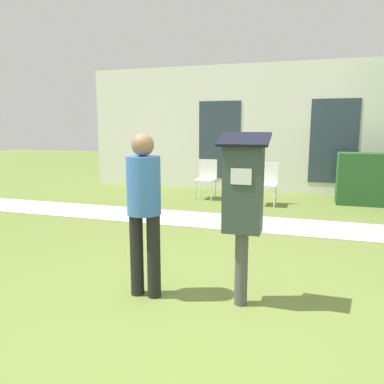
% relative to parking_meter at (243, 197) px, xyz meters
% --- Properties ---
extents(ground_plane, '(40.00, 40.00, 0.00)m').
position_rel_parking_meter_xyz_m(ground_plane, '(-0.31, -0.48, -1.02)').
color(ground_plane, olive).
extents(sidewalk, '(12.00, 1.10, 0.02)m').
position_rel_parking_meter_xyz_m(sidewalk, '(-0.31, 2.96, -1.01)').
color(sidewalk, beige).
rests_on(sidewalk, ground).
extents(building_facade, '(10.00, 0.26, 3.20)m').
position_rel_parking_meter_xyz_m(building_facade, '(-0.31, 6.47, 0.58)').
color(building_facade, white).
rests_on(building_facade, ground).
extents(parking_meter, '(0.44, 0.31, 1.59)m').
position_rel_parking_meter_xyz_m(parking_meter, '(0.00, 0.00, 0.00)').
color(parking_meter, '#4C4C4C').
rests_on(parking_meter, ground).
extents(person_standing, '(0.32, 0.32, 1.58)m').
position_rel_parking_meter_xyz_m(person_standing, '(-0.92, -0.09, -0.09)').
color(person_standing, black).
rests_on(person_standing, ground).
extents(outdoor_chair_left, '(0.44, 0.44, 0.90)m').
position_rel_parking_meter_xyz_m(outdoor_chair_left, '(-1.70, 5.04, -0.49)').
color(outdoor_chair_left, white).
rests_on(outdoor_chair_left, ground).
extents(outdoor_chair_middle, '(0.44, 0.44, 0.90)m').
position_rel_parking_meter_xyz_m(outdoor_chair_middle, '(-0.28, 4.71, -0.49)').
color(outdoor_chair_middle, white).
rests_on(outdoor_chair_middle, ground).
extents(hedge_row, '(1.71, 0.60, 1.10)m').
position_rel_parking_meter_xyz_m(hedge_row, '(2.00, 5.36, -0.47)').
color(hedge_row, '#285628').
rests_on(hedge_row, ground).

